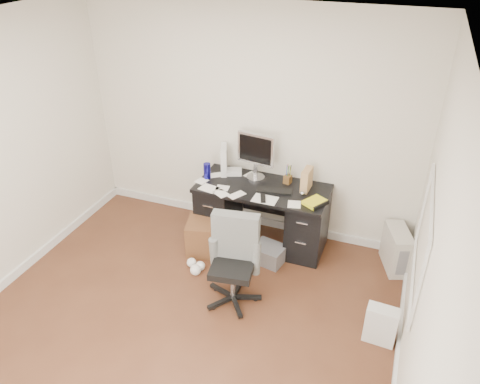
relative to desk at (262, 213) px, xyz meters
The scene contains 18 objects.
ground 1.73m from the desk, 100.29° to the right, with size 4.00×4.00×0.00m, color #472617.
room_shell 2.07m from the desk, 99.37° to the right, with size 4.02×4.02×2.71m.
desk is the anchor object (origin of this frame).
loose_papers 0.41m from the desk, 165.47° to the right, with size 1.10×0.60×0.00m, color white, non-canonical shape.
lcd_monitor 0.67m from the desk, 130.54° to the left, with size 0.45×0.26×0.57m, color silver, non-canonical shape.
keyboard 0.40m from the desk, 17.09° to the right, with size 0.40×0.14×0.02m, color black.
computer_mouse 0.60m from the desk, ahead, with size 0.05×0.05×0.05m, color silver.
travel_mug 0.81m from the desk, behind, with size 0.08×0.08×0.19m, color #17148F.
white_binder 0.77m from the desk, 161.78° to the left, with size 0.13×0.29×0.33m, color silver.
magazine_file 0.68m from the desk, 13.73° to the left, with size 0.11×0.22×0.26m, color #A47D4F.
pen_cup 0.56m from the desk, 37.64° to the left, with size 0.10×0.10×0.23m, color #533517, non-canonical shape.
yellow_book 0.76m from the desk, 13.40° to the right, with size 0.18×0.23×0.04m, color yellow.
paper_remote 0.45m from the desk, 66.75° to the right, with size 0.27×0.21×0.02m, color white, non-canonical shape.
office_chair 1.08m from the desk, 87.26° to the right, with size 0.54×0.54×0.95m, color #4B4D4B, non-canonical shape.
pc_tower 1.55m from the desk, ahead, with size 0.21×0.47×0.47m, color #B0AA9F.
shopping_bag 1.88m from the desk, 36.05° to the right, with size 0.28×0.20×0.39m, color silver.
wicker_basket 0.72m from the desk, 143.64° to the right, with size 0.40×0.40×0.40m, color #502F18.
desk_printer 0.50m from the desk, 58.96° to the right, with size 0.34×0.28×0.20m, color slate.
Camera 1 is at (1.69, -2.76, 3.38)m, focal length 35.00 mm.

